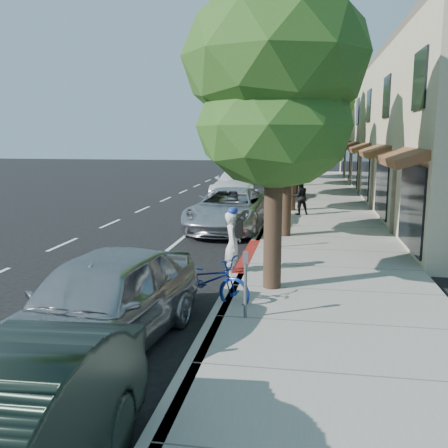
% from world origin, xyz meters
% --- Properties ---
extents(ground, '(120.00, 120.00, 0.00)m').
position_xyz_m(ground, '(0.00, 0.00, 0.00)').
color(ground, black).
rests_on(ground, ground).
extents(sidewalk, '(4.60, 56.00, 0.15)m').
position_xyz_m(sidewalk, '(2.30, 8.00, 0.07)').
color(sidewalk, gray).
rests_on(sidewalk, ground).
extents(curb, '(0.30, 56.00, 0.15)m').
position_xyz_m(curb, '(0.00, 8.00, 0.07)').
color(curb, '#9E998E').
rests_on(curb, ground).
extents(curb_red_segment, '(0.32, 4.00, 0.15)m').
position_xyz_m(curb_red_segment, '(0.00, 1.00, 0.07)').
color(curb_red_segment, maroon).
rests_on(curb_red_segment, ground).
extents(street_tree_0, '(3.96, 3.96, 7.75)m').
position_xyz_m(street_tree_0, '(0.90, -2.00, 4.96)').
color(street_tree_0, black).
rests_on(street_tree_0, ground).
extents(street_tree_1, '(4.42, 4.42, 7.18)m').
position_xyz_m(street_tree_1, '(0.90, 4.00, 4.43)').
color(street_tree_1, black).
rests_on(street_tree_1, ground).
extents(street_tree_2, '(3.77, 3.77, 6.43)m').
position_xyz_m(street_tree_2, '(0.90, 10.00, 4.01)').
color(street_tree_2, black).
rests_on(street_tree_2, ground).
extents(street_tree_3, '(5.68, 5.68, 8.16)m').
position_xyz_m(street_tree_3, '(0.90, 16.00, 4.89)').
color(street_tree_3, black).
rests_on(street_tree_3, ground).
extents(street_tree_4, '(4.92, 4.92, 7.91)m').
position_xyz_m(street_tree_4, '(0.90, 22.00, 4.87)').
color(street_tree_4, black).
rests_on(street_tree_4, ground).
extents(street_tree_5, '(5.45, 5.45, 7.59)m').
position_xyz_m(street_tree_5, '(0.90, 28.00, 4.51)').
color(street_tree_5, black).
rests_on(street_tree_5, ground).
extents(cyclist, '(0.46, 0.64, 1.66)m').
position_xyz_m(cyclist, '(-0.17, -0.81, 0.83)').
color(cyclist, silver).
rests_on(cyclist, ground).
extents(bicycle, '(2.16, 1.35, 1.07)m').
position_xyz_m(bicycle, '(-0.40, -2.98, 0.54)').
color(bicycle, navy).
rests_on(bicycle, ground).
extents(silver_suv, '(2.88, 5.75, 1.56)m').
position_xyz_m(silver_suv, '(-1.24, 5.50, 0.78)').
color(silver_suv, silver).
rests_on(silver_suv, ground).
extents(dark_sedan, '(2.07, 4.77, 1.52)m').
position_xyz_m(dark_sedan, '(-0.50, 14.40, 0.76)').
color(dark_sedan, black).
rests_on(dark_sedan, ground).
extents(white_pickup, '(2.74, 6.04, 1.71)m').
position_xyz_m(white_pickup, '(-2.20, 15.00, 0.86)').
color(white_pickup, white).
rests_on(white_pickup, ground).
extents(dark_suv_far, '(2.29, 5.13, 1.71)m').
position_xyz_m(dark_suv_far, '(-1.86, 24.76, 0.86)').
color(dark_suv_far, black).
rests_on(dark_suv_far, ground).
extents(near_car_a, '(2.55, 5.06, 1.65)m').
position_xyz_m(near_car_a, '(-1.62, -5.50, 0.83)').
color(near_car_a, '#A2A3A7').
rests_on(near_car_a, ground).
extents(pedestrian, '(0.91, 0.81, 1.55)m').
position_xyz_m(pedestrian, '(1.31, 8.76, 0.92)').
color(pedestrian, black).
rests_on(pedestrian, sidewalk).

